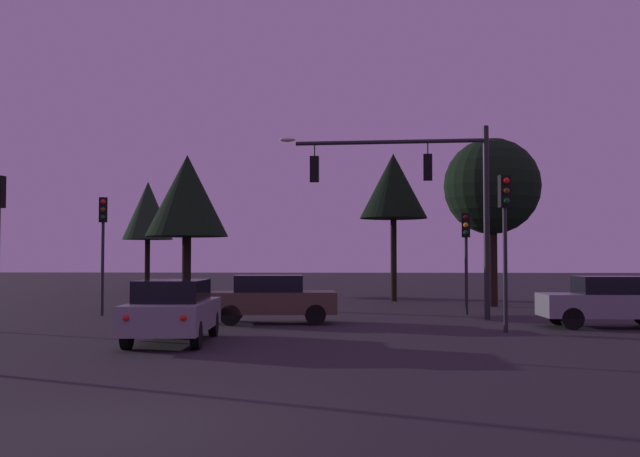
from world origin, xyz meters
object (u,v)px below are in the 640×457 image
at_px(car_nearside_lane, 174,310).
at_px(car_crossing_left, 272,298).
at_px(tree_right_cluster, 148,211).
at_px(tree_left_far, 492,187).
at_px(traffic_signal_mast_arm, 423,185).
at_px(traffic_light_median, 466,242).
at_px(tree_center_horizon, 187,196).
at_px(traffic_light_corner_right, 505,221).
at_px(tree_behind_sign, 393,187).
at_px(car_crossing_right, 611,301).
at_px(traffic_light_far_side, 103,232).

distance_m(car_nearside_lane, car_crossing_left, 5.86).
bearing_deg(car_crossing_left, car_nearside_lane, -107.76).
bearing_deg(tree_right_cluster, tree_left_far, -34.56).
bearing_deg(car_nearside_lane, traffic_signal_mast_arm, 47.82).
relative_size(tree_left_far, tree_right_cluster, 1.06).
bearing_deg(tree_right_cluster, car_crossing_left, -65.02).
distance_m(traffic_signal_mast_arm, traffic_light_median, 3.38).
bearing_deg(tree_right_cluster, tree_center_horizon, -68.03).
xyz_separation_m(traffic_light_corner_right, tree_behind_sign, (-2.29, 15.49, 2.49)).
distance_m(tree_behind_sign, tree_right_cluster, 17.35).
bearing_deg(tree_center_horizon, tree_left_far, 4.56).
relative_size(car_nearside_lane, car_crossing_left, 1.09).
bearing_deg(car_nearside_lane, tree_behind_sign, 71.07).
distance_m(car_crossing_right, tree_center_horizon, 17.73).
height_order(traffic_light_far_side, tree_right_cluster, tree_right_cluster).
height_order(traffic_light_far_side, car_crossing_right, traffic_light_far_side).
bearing_deg(car_nearside_lane, traffic_light_median, 48.48).
distance_m(car_nearside_lane, tree_behind_sign, 19.98).
height_order(traffic_light_corner_right, traffic_light_median, traffic_light_corner_right).
height_order(traffic_light_median, car_crossing_left, traffic_light_median).
bearing_deg(traffic_light_corner_right, tree_left_far, 81.30).
distance_m(car_crossing_left, car_crossing_right, 10.25).
bearing_deg(car_crossing_left, tree_behind_sign, 70.57).
xyz_separation_m(traffic_signal_mast_arm, traffic_light_far_side, (-11.42, 1.06, -1.52)).
relative_size(traffic_signal_mast_arm, tree_center_horizon, 1.10).
bearing_deg(traffic_light_far_side, car_crossing_right, -13.35).
bearing_deg(traffic_light_median, tree_left_far, 69.35).
height_order(traffic_light_far_side, tree_behind_sign, tree_behind_sign).
distance_m(car_nearside_lane, tree_left_far, 18.41).
relative_size(traffic_signal_mast_arm, tree_left_far, 0.98).
height_order(traffic_light_corner_right, tree_center_horizon, tree_center_horizon).
distance_m(traffic_light_corner_right, traffic_light_median, 6.75).
xyz_separation_m(traffic_light_far_side, tree_center_horizon, (1.91, 5.03, 1.71)).
bearing_deg(traffic_light_far_side, tree_left_far, 21.98).
height_order(traffic_signal_mast_arm, car_crossing_left, traffic_signal_mast_arm).
relative_size(traffic_light_far_side, tree_behind_sign, 0.59).
bearing_deg(traffic_light_median, tree_right_cluster, 133.36).
height_order(traffic_signal_mast_arm, car_crossing_right, traffic_signal_mast_arm).
bearing_deg(tree_right_cluster, car_crossing_right, -48.39).
relative_size(traffic_signal_mast_arm, tree_right_cluster, 1.04).
height_order(traffic_light_median, tree_left_far, tree_left_far).
bearing_deg(tree_behind_sign, tree_right_cluster, 148.09).
bearing_deg(car_crossing_left, tree_left_far, 46.31).
height_order(traffic_signal_mast_arm, traffic_light_corner_right, traffic_signal_mast_arm).
relative_size(traffic_signal_mast_arm, tree_behind_sign, 0.99).
bearing_deg(traffic_light_far_side, tree_right_cluster, 101.11).
relative_size(traffic_signal_mast_arm, car_crossing_left, 1.73).
bearing_deg(tree_center_horizon, traffic_light_median, -19.19).
bearing_deg(tree_behind_sign, car_crossing_right, -67.61).
xyz_separation_m(tree_behind_sign, tree_center_horizon, (-9.07, -4.83, -0.85)).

